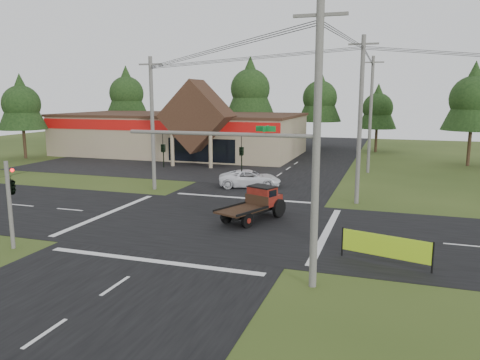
% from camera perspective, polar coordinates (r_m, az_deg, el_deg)
% --- Properties ---
extents(ground, '(120.00, 120.00, 0.00)m').
position_cam_1_polar(ground, '(28.24, -3.80, -5.20)').
color(ground, '#304217').
rests_on(ground, ground).
extents(road_ns, '(12.00, 120.00, 0.02)m').
position_cam_1_polar(road_ns, '(28.24, -3.80, -5.18)').
color(road_ns, black).
rests_on(road_ns, ground).
extents(road_ew, '(120.00, 12.00, 0.02)m').
position_cam_1_polar(road_ew, '(28.24, -3.80, -5.18)').
color(road_ew, black).
rests_on(road_ew, ground).
extents(parking_apron, '(28.00, 14.00, 0.02)m').
position_cam_1_polar(parking_apron, '(50.99, -10.41, 1.66)').
color(parking_apron, black).
rests_on(parking_apron, ground).
extents(cvs_building, '(30.40, 18.20, 9.19)m').
position_cam_1_polar(cvs_building, '(60.81, -7.13, 5.75)').
color(cvs_building, tan).
rests_on(cvs_building, ground).
extents(traffic_signal_mast, '(8.12, 0.24, 7.00)m').
position_cam_1_polar(traffic_signal_mast, '(18.52, 4.05, 0.59)').
color(traffic_signal_mast, '#595651').
rests_on(traffic_signal_mast, ground).
extents(traffic_signal_corner, '(0.53, 2.48, 4.40)m').
position_cam_1_polar(traffic_signal_corner, '(25.53, -26.23, 0.18)').
color(traffic_signal_corner, '#595651').
rests_on(traffic_signal_corner, ground).
extents(utility_pole_nr, '(2.00, 0.30, 11.00)m').
position_cam_1_polar(utility_pole_nr, '(18.02, 9.31, 4.10)').
color(utility_pole_nr, '#595651').
rests_on(utility_pole_nr, ground).
extents(utility_pole_nw, '(2.00, 0.30, 10.50)m').
position_cam_1_polar(utility_pole_nw, '(37.96, -10.64, 6.89)').
color(utility_pole_nw, '#595651').
rests_on(utility_pole_nw, ground).
extents(utility_pole_ne, '(2.00, 0.30, 11.50)m').
position_cam_1_polar(utility_pole_ne, '(33.32, 14.43, 7.15)').
color(utility_pole_ne, '#595651').
rests_on(utility_pole_ne, ground).
extents(utility_pole_n, '(2.00, 0.30, 11.20)m').
position_cam_1_polar(utility_pole_n, '(47.29, 15.63, 7.76)').
color(utility_pole_n, '#595651').
rests_on(utility_pole_n, ground).
extents(tree_row_a, '(6.72, 6.72, 12.12)m').
position_cam_1_polar(tree_row_a, '(76.64, -13.67, 10.42)').
color(tree_row_a, '#332316').
rests_on(tree_row_a, ground).
extents(tree_row_b, '(5.60, 5.60, 10.10)m').
position_cam_1_polar(tree_row_b, '(73.71, -6.08, 9.61)').
color(tree_row_b, '#332316').
rests_on(tree_row_b, ground).
extents(tree_row_c, '(7.28, 7.28, 13.13)m').
position_cam_1_polar(tree_row_c, '(69.24, 1.25, 11.29)').
color(tree_row_c, '#332316').
rests_on(tree_row_c, ground).
extents(tree_row_d, '(6.16, 6.16, 11.11)m').
position_cam_1_polar(tree_row_d, '(67.98, 9.72, 10.04)').
color(tree_row_d, '#332316').
rests_on(tree_row_d, ground).
extents(tree_row_e, '(5.04, 5.04, 9.09)m').
position_cam_1_polar(tree_row_e, '(65.26, 16.45, 8.58)').
color(tree_row_e, '#332316').
rests_on(tree_row_e, ground).
extents(tree_side_w, '(5.60, 5.60, 10.10)m').
position_cam_1_polar(tree_side_w, '(61.90, -25.12, 8.59)').
color(tree_side_w, '#332316').
rests_on(tree_side_w, ground).
extents(tree_side_ne, '(6.16, 6.16, 11.11)m').
position_cam_1_polar(tree_side_ne, '(55.74, 26.58, 9.08)').
color(tree_side_ne, '#332316').
rests_on(tree_side_ne, ground).
extents(antique_flatbed_truck, '(3.59, 5.24, 2.05)m').
position_cam_1_polar(antique_flatbed_truck, '(28.36, 1.50, -2.98)').
color(antique_flatbed_truck, '#55130C').
rests_on(antique_flatbed_truck, ground).
extents(roadside_banner, '(4.04, 1.20, 1.42)m').
position_cam_1_polar(roadside_banner, '(22.24, 17.29, -8.07)').
color(roadside_banner, '#97C41A').
rests_on(roadside_banner, ground).
extents(white_pickup, '(5.56, 3.70, 1.42)m').
position_cam_1_polar(white_pickup, '(38.82, 1.21, 0.18)').
color(white_pickup, white).
rests_on(white_pickup, ground).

